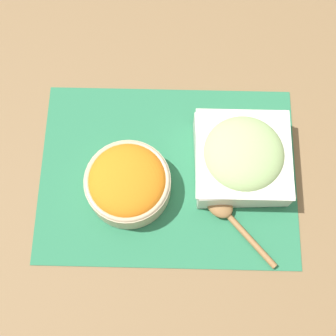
% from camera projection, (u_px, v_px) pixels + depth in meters
% --- Properties ---
extents(ground_plane, '(3.00, 3.00, 0.00)m').
position_uv_depth(ground_plane, '(168.00, 173.00, 0.97)').
color(ground_plane, olive).
extents(placemat, '(0.53, 0.39, 0.00)m').
position_uv_depth(placemat, '(168.00, 173.00, 0.97)').
color(placemat, '#2D7A51').
rests_on(placemat, ground_plane).
extents(carrot_bowl, '(0.17, 0.17, 0.08)m').
position_uv_depth(carrot_bowl, '(128.00, 183.00, 0.92)').
color(carrot_bowl, '#C6B28E').
rests_on(carrot_bowl, placemat).
extents(cucumber_bowl, '(0.19, 0.19, 0.10)m').
position_uv_depth(cucumber_bowl, '(242.00, 157.00, 0.93)').
color(cucumber_bowl, silver).
rests_on(cucumber_bowl, placemat).
extents(wooden_spoon, '(0.15, 0.16, 0.03)m').
position_uv_depth(wooden_spoon, '(226.00, 212.00, 0.93)').
color(wooden_spoon, '#9E7042').
rests_on(wooden_spoon, placemat).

